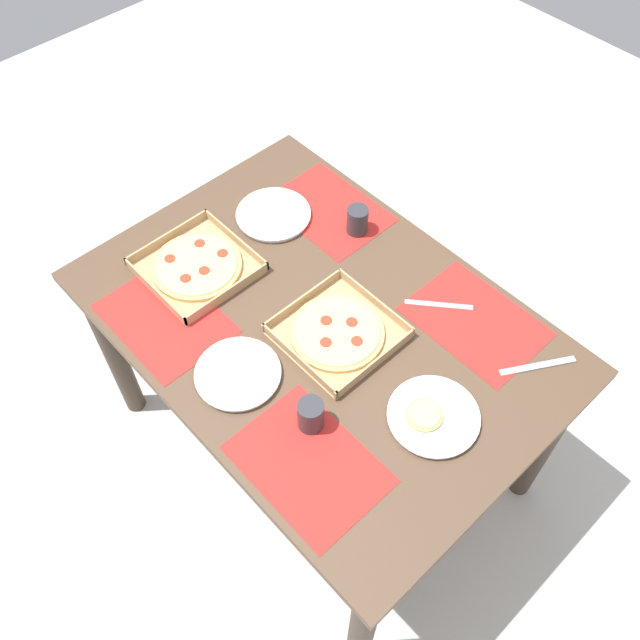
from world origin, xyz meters
name	(u,v)px	position (x,y,z in m)	size (l,w,h in m)	color
ground_plane	(320,443)	(0.00, 0.00, 0.00)	(6.00, 6.00, 0.00)	beige
dining_table	(320,345)	(0.00, 0.00, 0.64)	(1.31, 0.92, 0.76)	#3F3328
placemat_near_left	(165,318)	(-0.29, -0.31, 0.76)	(0.36, 0.26, 0.00)	red
placemat_near_right	(308,464)	(0.29, -0.31, 0.76)	(0.36, 0.26, 0.00)	red
placemat_far_left	(329,210)	(-0.29, 0.31, 0.76)	(0.36, 0.26, 0.00)	red
placemat_far_right	(475,321)	(0.29, 0.31, 0.76)	(0.36, 0.26, 0.00)	red
pizza_box_center	(197,266)	(-0.38, -0.14, 0.77)	(0.30, 0.30, 0.04)	tan
pizza_box_corner_left	(338,332)	(0.07, 0.00, 0.77)	(0.29, 0.29, 0.04)	tan
plate_middle	(238,374)	(-0.01, -0.28, 0.77)	(0.23, 0.23, 0.02)	white
plate_near_right	(433,416)	(0.41, 0.00, 0.77)	(0.23, 0.23, 0.03)	white
plate_near_left	(273,215)	(-0.39, 0.16, 0.77)	(0.23, 0.23, 0.02)	white
cup_spare	(357,220)	(-0.17, 0.31, 0.81)	(0.07, 0.07, 0.09)	#333338
cup_clear_left	(311,415)	(0.22, -0.23, 0.81)	(0.07, 0.07, 0.09)	#333338
fork_by_far_right	(439,305)	(0.19, 0.28, 0.76)	(0.19, 0.02, 0.01)	#B7B7BC
knife_by_near_left	(538,366)	(0.50, 0.32, 0.76)	(0.21, 0.02, 0.01)	#B7B7BC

